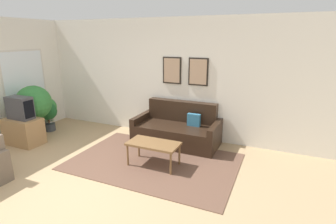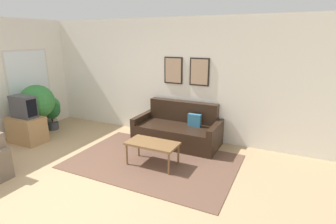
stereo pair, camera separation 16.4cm
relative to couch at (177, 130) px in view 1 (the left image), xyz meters
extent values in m
plane|color=tan|center=(-0.80, -2.39, -0.30)|extent=(16.00, 16.00, 0.00)
cube|color=brown|center=(-0.06, -1.04, -0.30)|extent=(3.06, 2.02, 0.01)
cube|color=white|center=(-0.80, 0.46, 1.05)|extent=(8.00, 0.06, 2.70)
cube|color=black|center=(-0.31, 0.42, 1.25)|extent=(0.44, 0.03, 0.60)
cube|color=tan|center=(-0.31, 0.40, 1.25)|extent=(0.38, 0.01, 0.54)
cube|color=black|center=(0.31, 0.42, 1.25)|extent=(0.44, 0.03, 0.60)
cube|color=tan|center=(0.31, 0.40, 1.25)|extent=(0.38, 0.01, 0.54)
cube|color=beige|center=(-3.70, -0.71, 0.97)|extent=(0.02, 1.15, 1.44)
cube|color=white|center=(-3.69, -0.71, 0.97)|extent=(0.02, 1.07, 1.36)
cube|color=black|center=(0.00, -0.06, -0.09)|extent=(1.59, 0.90, 0.43)
cube|color=black|center=(0.00, 0.29, 0.36)|extent=(1.59, 0.20, 0.46)
cube|color=black|center=(-0.86, -0.06, -0.02)|extent=(0.12, 0.90, 0.57)
cube|color=black|center=(0.85, -0.06, -0.02)|extent=(0.12, 0.90, 0.57)
cube|color=teal|center=(0.36, 0.05, 0.26)|extent=(0.28, 0.10, 0.28)
cube|color=brown|center=(0.00, -1.17, 0.12)|extent=(0.93, 0.48, 0.04)
cylinder|color=brown|center=(-0.43, -1.37, -0.10)|extent=(0.04, 0.04, 0.41)
cylinder|color=brown|center=(0.43, -1.37, -0.10)|extent=(0.04, 0.04, 0.41)
cylinder|color=brown|center=(-0.43, -0.96, -0.10)|extent=(0.04, 0.04, 0.41)
cylinder|color=brown|center=(0.43, -0.96, -0.10)|extent=(0.04, 0.04, 0.41)
cube|color=#A87F51|center=(-3.07, -1.40, -0.01)|extent=(0.79, 0.49, 0.58)
cube|color=#424247|center=(-3.07, -1.40, 0.52)|extent=(0.56, 0.28, 0.48)
cube|color=black|center=(-2.79, -1.40, 0.52)|extent=(0.01, 0.23, 0.38)
cylinder|color=beige|center=(-3.19, -0.96, -0.18)|extent=(0.30, 0.30, 0.25)
cylinder|color=#51381E|center=(-3.19, -0.96, 0.07)|extent=(0.04, 0.04, 0.24)
sphere|color=#337A38|center=(-3.19, -0.96, 0.52)|extent=(0.78, 0.78, 0.78)
cylinder|color=#383D42|center=(-3.25, -0.55, -0.21)|extent=(0.27, 0.27, 0.19)
cylinder|color=#51381E|center=(-3.25, -0.55, -0.05)|extent=(0.04, 0.04, 0.13)
sphere|color=#1E5628|center=(-3.25, -0.55, 0.20)|extent=(0.44, 0.44, 0.44)
cylinder|color=beige|center=(-3.38, -0.46, -0.20)|extent=(0.28, 0.28, 0.21)
cylinder|color=#51381E|center=(-3.38, -0.46, -0.02)|extent=(0.04, 0.04, 0.15)
sphere|color=#337A38|center=(-3.38, -0.46, 0.27)|extent=(0.49, 0.49, 0.49)
camera|label=1|loc=(2.01, -5.06, 1.97)|focal=28.00mm
camera|label=2|loc=(2.16, -4.99, 1.97)|focal=28.00mm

